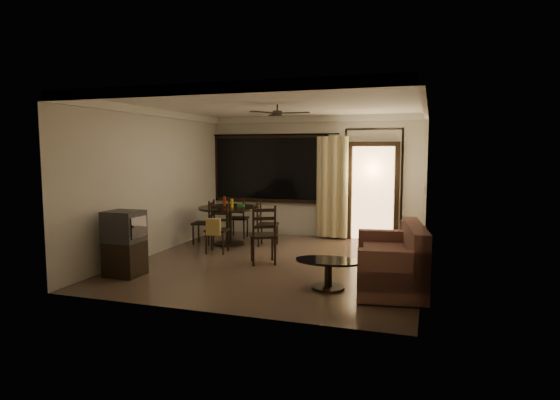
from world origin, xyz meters
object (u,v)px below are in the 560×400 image
(dining_chair_north, at_px, (238,225))
(tv_cabinet, at_px, (125,243))
(dining_chair_west, at_px, (204,231))
(coffee_table, at_px, (328,269))
(side_chair, at_px, (263,246))
(dining_chair_south, at_px, (217,237))
(armchair, at_px, (398,250))
(dining_chair_east, at_px, (267,232))
(sofa, at_px, (394,264))
(dining_table, at_px, (229,215))

(dining_chair_north, height_order, tv_cabinet, tv_cabinet)
(dining_chair_west, xyz_separation_m, tv_cabinet, (-0.01, -2.72, 0.24))
(coffee_table, height_order, side_chair, side_chair)
(dining_chair_west, relative_size, coffee_table, 0.98)
(dining_chair_south, relative_size, armchair, 0.96)
(dining_chair_south, distance_m, armchair, 3.48)
(dining_chair_north, relative_size, side_chair, 0.90)
(dining_chair_east, relative_size, dining_chair_north, 1.00)
(sofa, xyz_separation_m, armchair, (-0.02, 1.25, -0.06))
(dining_table, xyz_separation_m, dining_chair_west, (-0.53, -0.12, -0.35))
(armchair, bearing_deg, dining_chair_east, 135.01)
(armchair, height_order, coffee_table, armchair)
(dining_chair_west, height_order, sofa, dining_chair_west)
(dining_chair_west, relative_size, dining_chair_south, 1.00)
(dining_chair_south, height_order, coffee_table, dining_chair_south)
(dining_table, height_order, sofa, dining_table)
(armchair, relative_size, side_chair, 0.93)
(side_chair, bearing_deg, coffee_table, 114.77)
(dining_table, xyz_separation_m, dining_chair_north, (-0.12, 0.78, -0.35))
(sofa, xyz_separation_m, side_chair, (-2.33, 0.85, -0.05))
(dining_chair_west, relative_size, side_chair, 0.90)
(dining_table, xyz_separation_m, tv_cabinet, (-0.55, -2.84, -0.11))
(armchair, xyz_separation_m, coffee_table, (-0.89, -1.55, -0.03))
(coffee_table, relative_size, side_chair, 0.92)
(tv_cabinet, xyz_separation_m, side_chair, (1.83, 1.45, -0.21))
(dining_chair_west, xyz_separation_m, dining_chair_east, (1.36, 0.24, 0.00))
(dining_chair_west, distance_m, coffee_table, 4.05)
(dining_chair_west, relative_size, tv_cabinet, 0.91)
(dining_table, relative_size, dining_chair_south, 1.36)
(dining_chair_south, xyz_separation_m, dining_chair_north, (-0.24, 1.63, -0.02))
(sofa, relative_size, coffee_table, 1.89)
(dining_chair_east, bearing_deg, dining_table, 89.93)
(dining_chair_west, relative_size, dining_chair_north, 1.00)
(dining_chair_south, bearing_deg, tv_cabinet, -116.86)
(dining_chair_north, bearing_deg, side_chair, 114.54)
(dining_chair_south, distance_m, sofa, 3.76)
(tv_cabinet, xyz_separation_m, coffee_table, (3.26, 0.30, -0.24))
(sofa, bearing_deg, side_chair, 152.00)
(dining_chair_south, bearing_deg, dining_table, 89.91)
(dining_chair_east, xyz_separation_m, dining_chair_north, (-0.94, 0.66, 0.00))
(dining_chair_south, bearing_deg, sofa, -29.98)
(armchair, bearing_deg, coffee_table, -142.84)
(side_chair, bearing_deg, armchair, 163.54)
(dining_chair_west, distance_m, sofa, 4.66)
(side_chair, bearing_deg, tv_cabinet, 12.20)
(dining_chair_south, xyz_separation_m, tv_cabinet, (-0.67, -1.99, 0.22))
(sofa, bearing_deg, tv_cabinet, -179.77)
(dining_chair_east, bearing_deg, coffee_table, -153.05)
(dining_chair_north, xyz_separation_m, coffee_table, (2.83, -3.32, 0.00))
(tv_cabinet, bearing_deg, armchair, 24.09)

